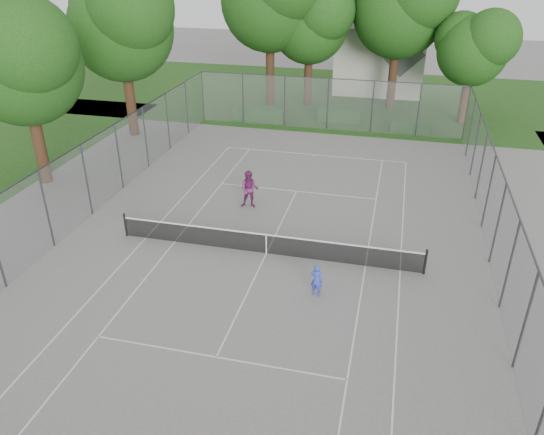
% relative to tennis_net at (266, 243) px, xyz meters
% --- Properties ---
extents(ground, '(120.00, 120.00, 0.00)m').
position_rel_tennis_net_xyz_m(ground, '(0.00, 0.00, -0.51)').
color(ground, slate).
rests_on(ground, ground).
extents(grass_far, '(60.00, 20.00, 0.00)m').
position_rel_tennis_net_xyz_m(grass_far, '(0.00, 26.00, -0.51)').
color(grass_far, '#1E4413').
rests_on(grass_far, ground).
extents(court_markings, '(11.03, 23.83, 0.01)m').
position_rel_tennis_net_xyz_m(court_markings, '(0.00, 0.00, -0.50)').
color(court_markings, silver).
rests_on(court_markings, ground).
extents(tennis_net, '(12.87, 0.10, 1.10)m').
position_rel_tennis_net_xyz_m(tennis_net, '(0.00, 0.00, 0.00)').
color(tennis_net, black).
rests_on(tennis_net, ground).
extents(perimeter_fence, '(18.08, 34.08, 3.52)m').
position_rel_tennis_net_xyz_m(perimeter_fence, '(0.00, 0.00, 1.30)').
color(perimeter_fence, '#38383D').
rests_on(perimeter_fence, ground).
extents(tree_far_midleft, '(6.57, 6.00, 9.45)m').
position_rel_tennis_net_xyz_m(tree_far_midleft, '(-2.35, 22.82, 5.98)').
color(tree_far_midleft, '#372014').
rests_on(tree_far_midleft, ground).
extents(tree_far_midright, '(7.73, 7.05, 11.11)m').
position_rel_tennis_net_xyz_m(tree_far_midright, '(4.10, 23.49, 7.12)').
color(tree_far_midright, '#372014').
rests_on(tree_far_midright, ground).
extents(tree_far_right, '(5.45, 4.98, 7.84)m').
position_rel_tennis_net_xyz_m(tree_far_right, '(9.24, 20.82, 4.87)').
color(tree_far_right, '#372014').
rests_on(tree_far_right, ground).
extents(tree_side_back, '(7.43, 6.79, 10.68)m').
position_rel_tennis_net_xyz_m(tree_side_back, '(-12.38, 12.79, 6.83)').
color(tree_side_back, '#372014').
rests_on(tree_side_back, ground).
extents(tree_side_front, '(6.69, 6.11, 9.62)m').
position_rel_tennis_net_xyz_m(tree_side_front, '(-13.39, 4.42, 6.10)').
color(tree_side_front, '#372014').
rests_on(tree_side_front, ground).
extents(hedge_left, '(4.00, 1.20, 1.00)m').
position_rel_tennis_net_xyz_m(hedge_left, '(-5.01, 17.91, -0.01)').
color(hedge_left, '#1A4416').
rests_on(hedge_left, ground).
extents(hedge_mid, '(3.02, 0.86, 0.95)m').
position_rel_tennis_net_xyz_m(hedge_mid, '(0.61, 18.88, -0.04)').
color(hedge_mid, '#1A4416').
rests_on(hedge_mid, ground).
extents(hedge_right, '(2.57, 0.94, 0.77)m').
position_rel_tennis_net_xyz_m(hedge_right, '(5.63, 17.78, -0.13)').
color(hedge_right, '#1A4416').
rests_on(hedge_right, ground).
extents(house, '(7.26, 5.63, 9.04)m').
position_rel_tennis_net_xyz_m(house, '(2.73, 28.68, 3.13)').
color(house, beige).
rests_on(house, ground).
extents(girl_player, '(0.53, 0.41, 1.30)m').
position_rel_tennis_net_xyz_m(girl_player, '(2.50, -2.36, 0.14)').
color(girl_player, blue).
rests_on(girl_player, ground).
extents(woman_player, '(0.99, 0.81, 1.88)m').
position_rel_tennis_net_xyz_m(woman_player, '(-1.87, 4.08, 0.43)').
color(woman_player, '#6F255A').
rests_on(woman_player, ground).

